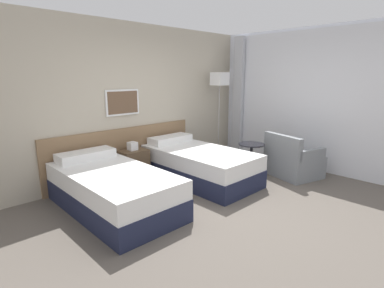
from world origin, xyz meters
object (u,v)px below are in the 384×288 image
armchair (293,162)px  bed_near_window (199,164)px  bed_near_door (113,189)px  side_table (251,153)px  nightstand (133,165)px  floor_lamp (220,84)px

armchair → bed_near_window: bearing=69.3°
bed_near_door → side_table: bearing=-10.2°
bed_near_door → armchair: 3.24m
side_table → nightstand: bearing=144.4°
armchair → side_table: bearing=57.0°
bed_near_door → armchair: size_ratio=2.04×
floor_lamp → bed_near_door: bearing=-167.0°
nightstand → floor_lamp: floor_lamp is taller
bed_near_door → side_table: bed_near_door is taller
floor_lamp → armchair: (0.09, -1.72, -1.37)m
nightstand → bed_near_door: bearing=-137.1°
bed_near_window → nightstand: 1.15m
nightstand → floor_lamp: size_ratio=0.37×
floor_lamp → armchair: floor_lamp is taller
bed_near_window → armchair: size_ratio=2.04×
nightstand → floor_lamp: (2.14, -0.09, 1.34)m
armchair → bed_near_door: bearing=87.2°
floor_lamp → armchair: size_ratio=1.87×
bed_near_window → floor_lamp: (1.30, 0.69, 1.34)m
bed_near_door → side_table: 2.62m
bed_near_window → floor_lamp: bearing=27.8°
bed_near_door → side_table: size_ratio=3.46×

